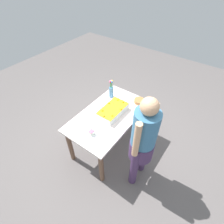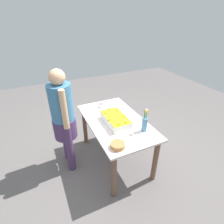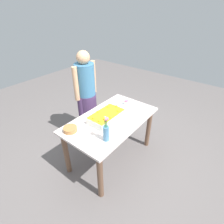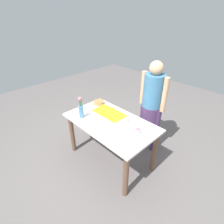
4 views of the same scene
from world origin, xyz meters
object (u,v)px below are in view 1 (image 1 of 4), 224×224
(sheet_cake, at_px, (113,111))
(fruit_bowl, at_px, (139,101))
(cake_knife, at_px, (83,122))
(flower_vase, at_px, (111,90))
(serving_plate_with_slice, at_px, (92,134))
(person_standing, at_px, (143,140))

(sheet_cake, height_order, fruit_bowl, sheet_cake)
(fruit_bowl, bearing_deg, cake_knife, -26.87)
(flower_vase, relative_size, fruit_bowl, 1.88)
(serving_plate_with_slice, bearing_deg, fruit_bowl, 169.51)
(serving_plate_with_slice, height_order, cake_knife, serving_plate_with_slice)
(person_standing, bearing_deg, flower_vase, -32.74)
(sheet_cake, xyz_separation_m, person_standing, (0.27, 0.65, 0.08))
(flower_vase, bearing_deg, cake_knife, 1.68)
(flower_vase, bearing_deg, serving_plate_with_slice, 18.65)
(cake_knife, distance_m, person_standing, 0.90)
(person_standing, bearing_deg, fruit_bowl, -58.07)
(fruit_bowl, bearing_deg, flower_vase, -72.19)
(sheet_cake, distance_m, cake_knife, 0.46)
(cake_knife, relative_size, flower_vase, 0.67)
(sheet_cake, distance_m, serving_plate_with_slice, 0.50)
(cake_knife, relative_size, person_standing, 0.14)
(cake_knife, xyz_separation_m, person_standing, (-0.12, 0.88, 0.13))
(cake_knife, bearing_deg, fruit_bowl, -95.38)
(cake_knife, height_order, fruit_bowl, fruit_bowl)
(sheet_cake, bearing_deg, flower_vase, -140.63)
(serving_plate_with_slice, bearing_deg, flower_vase, -161.35)
(fruit_bowl, bearing_deg, person_standing, 31.93)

